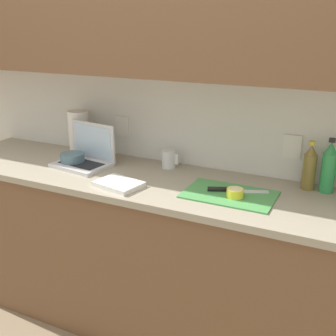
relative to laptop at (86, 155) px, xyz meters
name	(u,v)px	position (x,y,z in m)	size (l,w,h in m)	color
ground_plane	(144,320)	(0.37, -0.04, -0.97)	(12.00, 12.00, 0.00)	#847056
wall_back	(159,46)	(0.37, 0.18, 0.59)	(5.20, 0.38, 2.60)	white
counter_unit	(139,250)	(0.35, -0.04, -0.50)	(2.42, 0.59, 0.91)	brown
laptop	(86,155)	(0.00, 0.00, 0.00)	(0.33, 0.26, 0.23)	silver
cutting_board	(229,194)	(0.87, -0.07, -0.05)	(0.42, 0.27, 0.01)	#4C9E51
knife	(227,190)	(0.85, -0.05, -0.04)	(0.28, 0.14, 0.02)	silver
lemon_half_cut	(235,193)	(0.90, -0.10, -0.03)	(0.08, 0.08, 0.04)	yellow
bottle_green_soda	(310,168)	(1.18, 0.17, 0.05)	(0.06, 0.06, 0.24)	olive
bottle_oil_tall	(329,168)	(1.27, 0.17, 0.06)	(0.07, 0.07, 0.26)	#2D934C
measuring_cup	(169,159)	(0.44, 0.16, -0.01)	(0.10, 0.08, 0.10)	silver
bowl_white	(73,159)	(-0.07, -0.04, -0.02)	(0.14, 0.14, 0.07)	slate
paper_towel_roll	(79,132)	(-0.17, 0.16, 0.08)	(0.12, 0.12, 0.27)	white
dish_towel	(119,184)	(0.34, -0.20, -0.04)	(0.22, 0.16, 0.02)	white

